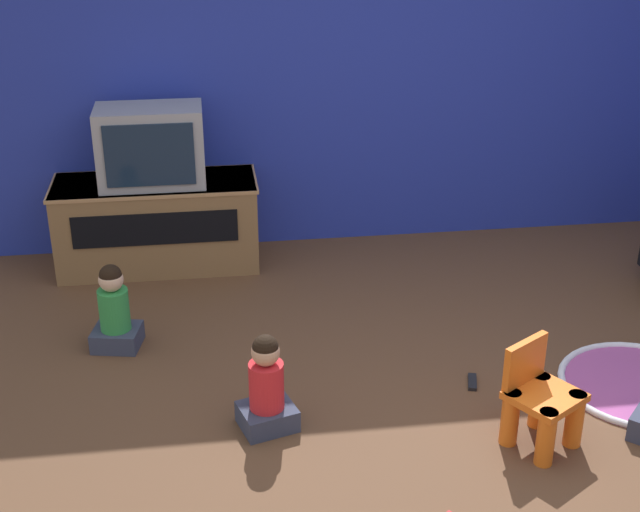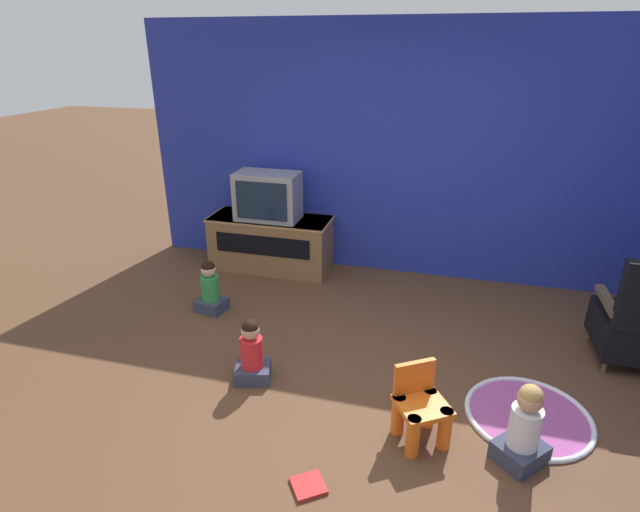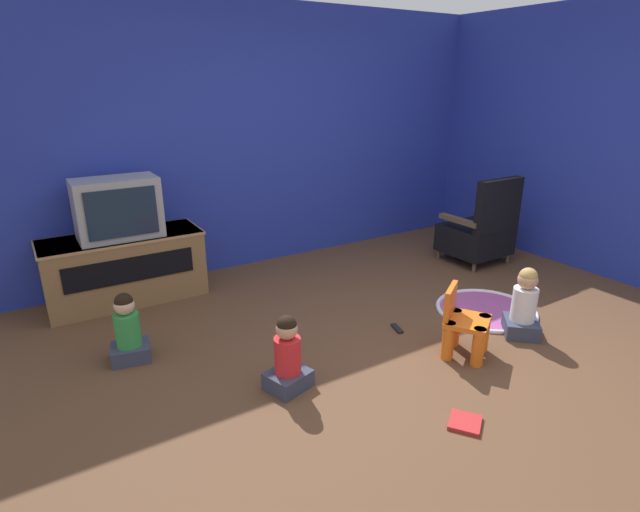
{
  "view_description": "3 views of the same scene",
  "coord_description": "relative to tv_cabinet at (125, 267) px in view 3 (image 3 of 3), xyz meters",
  "views": [
    {
      "loc": [
        -1.23,
        -3.47,
        2.6
      ],
      "look_at": [
        -0.69,
        0.48,
        0.75
      ],
      "focal_mm": 50.0,
      "sensor_mm": 36.0,
      "label": 1
    },
    {
      "loc": [
        0.32,
        -2.73,
        2.35
      ],
      "look_at": [
        -0.57,
        0.56,
        0.89
      ],
      "focal_mm": 28.0,
      "sensor_mm": 36.0,
      "label": 2
    },
    {
      "loc": [
        -2.27,
        -2.29,
        1.88
      ],
      "look_at": [
        -0.47,
        0.6,
        0.67
      ],
      "focal_mm": 28.0,
      "sensor_mm": 36.0,
      "label": 3
    }
  ],
  "objects": [
    {
      "name": "ground_plane",
      "position": [
        1.56,
        -2.12,
        -0.31
      ],
      "size": [
        30.0,
        30.0,
        0.0
      ],
      "primitive_type": "plane",
      "color": "brown"
    },
    {
      "name": "yellow_kid_chair",
      "position": [
        1.83,
        -2.26,
        -0.1
      ],
      "size": [
        0.42,
        0.41,
        0.51
      ],
      "rotation": [
        0.0,
        0.0,
        0.57
      ],
      "color": "orange",
      "rests_on": "ground_plane"
    },
    {
      "name": "child_watching_right",
      "position": [
        0.57,
        -1.97,
        -0.09
      ],
      "size": [
        0.31,
        0.29,
        0.51
      ],
      "rotation": [
        0.0,
        0.0,
        0.29
      ],
      "color": "#33384C",
      "rests_on": "ground_plane"
    },
    {
      "name": "child_watching_center",
      "position": [
        2.45,
        -2.29,
        -0.07
      ],
      "size": [
        0.37,
        0.37,
        0.55
      ],
      "rotation": [
        0.0,
        0.0,
        0.83
      ],
      "color": "#33384C",
      "rests_on": "ground_plane"
    },
    {
      "name": "television",
      "position": [
        0.0,
        -0.04,
        0.54
      ],
      "size": [
        0.67,
        0.39,
        0.51
      ],
      "color": "#939399",
      "rests_on": "tv_cabinet"
    },
    {
      "name": "book",
      "position": [
        1.26,
        -2.83,
        -0.3
      ],
      "size": [
        0.25,
        0.25,
        0.02
      ],
      "rotation": [
        0.0,
        0.0,
        0.62
      ],
      "color": "#B22323",
      "rests_on": "ground_plane"
    },
    {
      "name": "black_armchair",
      "position": [
        3.43,
        -0.98,
        0.04
      ],
      "size": [
        0.63,
        0.61,
        0.94
      ],
      "rotation": [
        0.0,
        0.0,
        3.15
      ],
      "color": "brown",
      "rests_on": "ground_plane"
    },
    {
      "name": "remote_control",
      "position": [
        1.68,
        -1.73,
        -0.3
      ],
      "size": [
        0.08,
        0.16,
        0.02
      ],
      "rotation": [
        0.0,
        0.0,
        1.3
      ],
      "color": "black",
      "rests_on": "ground_plane"
    },
    {
      "name": "child_watching_left",
      "position": [
        -0.21,
        -1.08,
        -0.09
      ],
      "size": [
        0.3,
        0.27,
        0.51
      ],
      "rotation": [
        0.0,
        0.0,
        -0.2
      ],
      "color": "#33384C",
      "rests_on": "ground_plane"
    },
    {
      "name": "play_mat",
      "position": [
        2.55,
        -1.87,
        -0.3
      ],
      "size": [
        0.85,
        0.85,
        0.04
      ],
      "color": "#A54C8C",
      "rests_on": "ground_plane"
    },
    {
      "name": "tv_cabinet",
      "position": [
        0.0,
        0.0,
        0.0
      ],
      "size": [
        1.34,
        0.54,
        0.6
      ],
      "color": "brown",
      "rests_on": "ground_plane"
    },
    {
      "name": "wall_back",
      "position": [
        1.43,
        0.34,
        0.99
      ],
      "size": [
        5.74,
        0.12,
        2.6
      ],
      "color": "#23339E",
      "rests_on": "ground_plane"
    }
  ]
}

